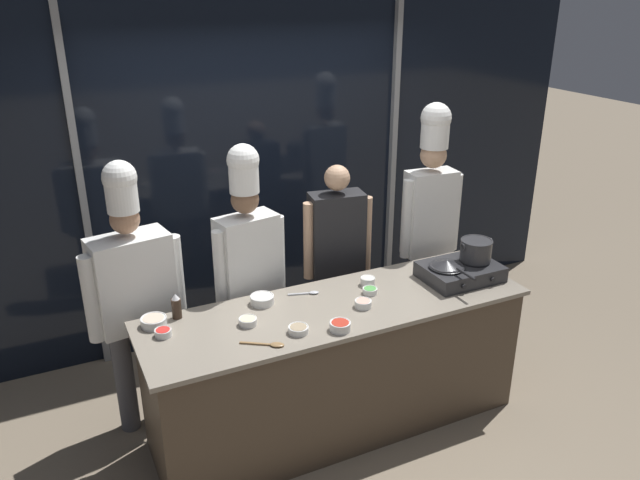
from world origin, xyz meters
name	(u,v)px	position (x,y,z in m)	size (l,w,h in m)	color
ground_plane	(336,422)	(0.00, 0.00, 0.00)	(24.00, 24.00, 0.00)	#7F705B
window_wall_back	(252,174)	(0.00, 1.51, 1.35)	(6.06, 0.09, 2.70)	black
demo_counter	(337,366)	(0.00, 0.00, 0.45)	(2.47, 0.73, 0.90)	#4C3D2D
portable_stove	(460,271)	(0.93, -0.02, 0.96)	(0.51, 0.39, 0.12)	#28282B
frying_pan	(447,264)	(0.81, -0.02, 1.04)	(0.24, 0.42, 0.04)	#232326
stock_pot	(476,250)	(1.04, -0.02, 1.09)	(0.24, 0.22, 0.15)	#333335
squeeze_bottle_soy	(176,306)	(-0.94, 0.28, 0.98)	(0.06, 0.06, 0.16)	#332319
prep_bowl_noodles	(248,321)	(-0.58, 0.02, 0.93)	(0.11, 0.11, 0.04)	white
prep_bowl_shrimp	(363,303)	(0.14, -0.09, 0.93)	(0.11, 0.11, 0.05)	white
prep_bowl_mushrooms	(298,329)	(-0.35, -0.19, 0.92)	(0.12, 0.12, 0.04)	white
prep_bowl_chicken	(154,321)	(-1.08, 0.25, 0.93)	(0.15, 0.15, 0.06)	white
prep_bowl_scallions	(370,290)	(0.27, 0.05, 0.92)	(0.10, 0.10, 0.04)	white
prep_bowl_onion	(368,281)	(0.31, 0.17, 0.93)	(0.10, 0.10, 0.06)	white
prep_bowl_chili_flakes	(340,325)	(-0.12, -0.27, 0.93)	(0.13, 0.13, 0.05)	white
prep_bowl_rice	(262,299)	(-0.41, 0.23, 0.93)	(0.15, 0.15, 0.06)	white
prep_bowl_bell_pepper	(163,332)	(-1.06, 0.11, 0.93)	(0.10, 0.10, 0.04)	white
serving_spoon_slotted	(309,293)	(-0.09, 0.22, 0.91)	(0.20, 0.08, 0.02)	#B2B5BA
serving_spoon_solid	(271,344)	(-0.54, -0.25, 0.91)	(0.23, 0.16, 0.02)	olive
chef_head	(134,286)	(-1.13, 0.58, 1.02)	(0.62, 0.32, 1.82)	#4C4C51
chef_sous	(248,258)	(-0.39, 0.55, 1.08)	(0.52, 0.28, 1.85)	#232326
person_guest	(336,248)	(0.33, 0.66, 0.97)	(0.51, 0.26, 1.60)	#2D3856
chef_line	(430,206)	(1.08, 0.59, 1.20)	(0.49, 0.22, 1.98)	#4C4C51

